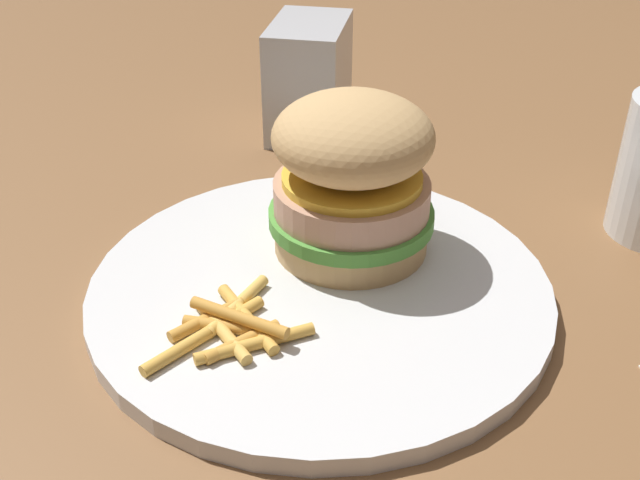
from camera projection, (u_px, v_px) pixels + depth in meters
name	position (u px, v px, depth m)	size (l,w,h in m)	color
ground_plane	(309.00, 332.00, 0.45)	(1.60, 1.60, 0.00)	brown
plate	(320.00, 290.00, 0.48)	(0.28, 0.28, 0.01)	silver
sandwich	(352.00, 176.00, 0.48)	(0.10, 0.10, 0.10)	tan
fries_pile	(231.00, 326.00, 0.43)	(0.07, 0.10, 0.01)	gold
napkin_dispenser	(309.00, 78.00, 0.66)	(0.09, 0.06, 0.10)	#B7BABF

